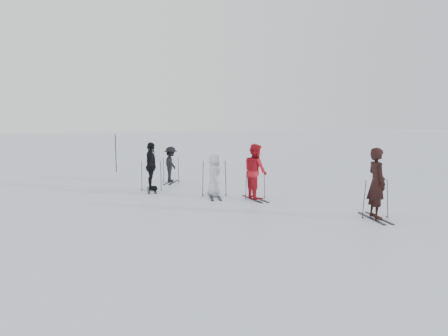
# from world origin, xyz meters

# --- Properties ---
(ground) EXTENTS (120.00, 120.00, 0.00)m
(ground) POSITION_xyz_m (0.00, 0.00, 0.00)
(ground) COLOR silver
(ground) RESTS_ON ground
(skier_near_dark) EXTENTS (0.57, 0.79, 2.01)m
(skier_near_dark) POSITION_xyz_m (3.15, -3.78, 1.00)
(skier_near_dark) COLOR black
(skier_near_dark) RESTS_ON ground
(skier_red) EXTENTS (0.83, 1.01, 1.93)m
(skier_red) POSITION_xyz_m (0.83, -0.12, 0.96)
(skier_red) COLOR #B51420
(skier_red) RESTS_ON ground
(skier_grey) EXTENTS (0.60, 0.82, 1.53)m
(skier_grey) POSITION_xyz_m (-0.43, 0.77, 0.77)
(skier_grey) COLOR silver
(skier_grey) RESTS_ON ground
(skier_uphill_left) EXTENTS (0.54, 1.13, 1.86)m
(skier_uphill_left) POSITION_xyz_m (-2.49, 2.65, 0.93)
(skier_uphill_left) COLOR black
(skier_uphill_left) RESTS_ON ground
(skier_uphill_far) EXTENTS (0.93, 1.15, 1.55)m
(skier_uphill_far) POSITION_xyz_m (-1.43, 4.46, 0.77)
(skier_uphill_far) COLOR black
(skier_uphill_far) RESTS_ON ground
(skis_near_dark) EXTENTS (1.69, 1.04, 1.16)m
(skis_near_dark) POSITION_xyz_m (3.15, -3.78, 0.58)
(skis_near_dark) COLOR black
(skis_near_dark) RESTS_ON ground
(skis_red) EXTENTS (1.67, 1.00, 1.16)m
(skis_red) POSITION_xyz_m (0.83, -0.12, 0.58)
(skis_red) COLOR black
(skis_red) RESTS_ON ground
(skis_grey) EXTENTS (1.98, 1.27, 1.35)m
(skis_grey) POSITION_xyz_m (-0.43, 0.77, 0.67)
(skis_grey) COLOR black
(skis_grey) RESTS_ON ground
(skis_uphill_left) EXTENTS (1.72, 1.01, 1.20)m
(skis_uphill_left) POSITION_xyz_m (-2.49, 2.65, 0.60)
(skis_uphill_left) COLOR black
(skis_uphill_left) RESTS_ON ground
(skis_uphill_far) EXTENTS (1.73, 1.37, 1.12)m
(skis_uphill_far) POSITION_xyz_m (-1.43, 4.46, 0.56)
(skis_uphill_far) COLOR black
(skis_uphill_far) RESTS_ON ground
(piste_marker) EXTENTS (0.05, 0.05, 1.94)m
(piste_marker) POSITION_xyz_m (-3.61, 8.88, 0.97)
(piste_marker) COLOR black
(piste_marker) RESTS_ON ground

